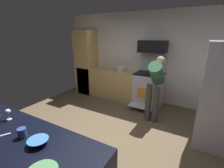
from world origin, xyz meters
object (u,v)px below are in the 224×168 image
object	(u,v)px
stock_pot	(121,69)
person_cook	(155,83)
oven_range	(149,88)
mixing_bowl_large	(38,142)
microwave	(153,47)
wine_glass_near	(8,112)
mug_coffee	(22,133)

from	to	relation	value
stock_pot	person_cook	bearing A→B (deg)	-29.70
oven_range	mixing_bowl_large	distance (m)	3.44
person_cook	stock_pot	size ratio (longest dim) A/B	5.49
oven_range	stock_pot	size ratio (longest dim) A/B	5.56
microwave	stock_pot	xyz separation A→B (m)	(-0.89, -0.08, -0.69)
oven_range	wine_glass_near	world-z (taller)	oven_range
microwave	wine_glass_near	xyz separation A→B (m)	(-0.91, -3.37, -0.65)
mixing_bowl_large	mug_coffee	distance (m)	0.26
person_cook	wine_glass_near	distance (m)	2.88
oven_range	mug_coffee	size ratio (longest dim) A/B	13.92
mixing_bowl_large	stock_pot	distance (m)	3.51
microwave	mixing_bowl_large	world-z (taller)	microwave
microwave	stock_pot	size ratio (longest dim) A/B	2.74
person_cook	mug_coffee	xyz separation A→B (m)	(-0.74, -2.72, 0.06)
mug_coffee	stock_pot	world-z (taller)	stock_pot
mug_coffee	oven_range	bearing A→B (deg)	83.43
stock_pot	wine_glass_near	bearing A→B (deg)	-90.26
oven_range	microwave	distance (m)	1.16
person_cook	mixing_bowl_large	xyz separation A→B (m)	(-0.48, -2.72, 0.04)
mixing_bowl_large	mug_coffee	world-z (taller)	mug_coffee
mixing_bowl_large	wine_glass_near	size ratio (longest dim) A/B	1.40
oven_range	mixing_bowl_large	bearing A→B (deg)	-92.31
person_cook	mug_coffee	world-z (taller)	person_cook
microwave	person_cook	distance (m)	1.15
mixing_bowl_large	mug_coffee	size ratio (longest dim) A/B	1.96
mug_coffee	stock_pot	size ratio (longest dim) A/B	0.40
person_cook	wine_glass_near	world-z (taller)	person_cook
oven_range	mug_coffee	bearing A→B (deg)	-96.57
wine_glass_near	oven_range	bearing A→B (deg)	74.51
wine_glass_near	mug_coffee	bearing A→B (deg)	-14.85
mug_coffee	microwave	bearing A→B (deg)	83.60
oven_range	wine_glass_near	xyz separation A→B (m)	(-0.91, -3.28, 0.50)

